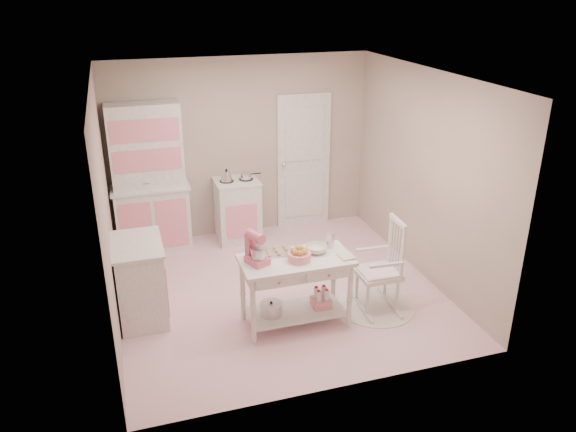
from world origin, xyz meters
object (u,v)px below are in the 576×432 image
at_px(stove, 238,210).
at_px(hutch, 149,179).
at_px(base_cabinet, 141,281).
at_px(work_table, 296,291).
at_px(bread_basket, 299,256).
at_px(stand_mixer, 257,248).
at_px(rocking_chair, 378,265).

bearing_deg(stove, hutch, 177.61).
height_order(hutch, base_cabinet, hutch).
relative_size(work_table, bread_basket, 4.80).
bearing_deg(stand_mixer, base_cabinet, 130.06).
distance_m(hutch, work_table, 2.82).
relative_size(stove, rocking_chair, 0.84).
bearing_deg(stand_mixer, bread_basket, -31.71).
relative_size(base_cabinet, bread_basket, 3.68).
distance_m(base_cabinet, work_table, 1.73).
height_order(base_cabinet, bread_basket, base_cabinet).
bearing_deg(bread_basket, base_cabinet, 157.26).
bearing_deg(stove, base_cabinet, -130.83).
height_order(hutch, bread_basket, hutch).
distance_m(rocking_chair, bread_basket, 1.02).
height_order(base_cabinet, rocking_chair, rocking_chair).
xyz_separation_m(base_cabinet, work_table, (1.61, -0.63, -0.06)).
bearing_deg(bread_basket, rocking_chair, 4.45).
height_order(stove, stand_mixer, stand_mixer).
bearing_deg(stand_mixer, work_table, -25.40).
xyz_separation_m(hutch, stand_mixer, (0.91, -2.38, -0.07)).
height_order(base_cabinet, work_table, base_cabinet).
bearing_deg(base_cabinet, rocking_chair, -13.11).
height_order(stove, base_cabinet, same).
relative_size(rocking_chair, stand_mixer, 3.24).
distance_m(rocking_chair, stand_mixer, 1.48).
bearing_deg(base_cabinet, hutch, 80.89).
distance_m(base_cabinet, stand_mixer, 1.43).
height_order(rocking_chair, bread_basket, rocking_chair).
distance_m(hutch, rocking_chair, 3.36).
bearing_deg(hutch, stand_mixer, -69.16).
height_order(hutch, stove, hutch).
bearing_deg(bread_basket, stove, 93.48).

